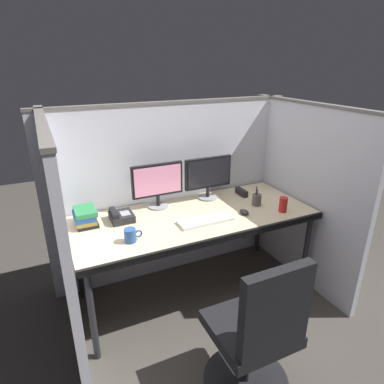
% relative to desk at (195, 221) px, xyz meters
% --- Properties ---
extents(ground_plane, '(8.00, 8.00, 0.00)m').
position_rel_desk_xyz_m(ground_plane, '(0.00, -0.29, -0.69)').
color(ground_plane, '#423D38').
extents(cubicle_partition_rear, '(2.21, 0.06, 1.57)m').
position_rel_desk_xyz_m(cubicle_partition_rear, '(0.00, 0.46, 0.10)').
color(cubicle_partition_rear, silver).
rests_on(cubicle_partition_rear, ground).
extents(cubicle_partition_left, '(0.06, 1.41, 1.57)m').
position_rel_desk_xyz_m(cubicle_partition_left, '(-0.99, -0.09, 0.10)').
color(cubicle_partition_left, silver).
rests_on(cubicle_partition_left, ground).
extents(cubicle_partition_right, '(0.06, 1.41, 1.57)m').
position_rel_desk_xyz_m(cubicle_partition_right, '(0.99, -0.09, 0.10)').
color(cubicle_partition_right, silver).
rests_on(cubicle_partition_right, ground).
extents(desk, '(1.90, 0.80, 0.74)m').
position_rel_desk_xyz_m(desk, '(0.00, 0.00, 0.00)').
color(desk, beige).
rests_on(desk, ground).
extents(office_chair, '(0.52, 0.52, 0.97)m').
position_rel_desk_xyz_m(office_chair, '(-0.10, -0.98, -0.33)').
color(office_chair, black).
rests_on(office_chair, ground).
extents(monitor_left, '(0.43, 0.17, 0.37)m').
position_rel_desk_xyz_m(monitor_left, '(-0.21, 0.29, 0.27)').
color(monitor_left, gray).
rests_on(monitor_left, desk).
extents(monitor_right, '(0.43, 0.17, 0.37)m').
position_rel_desk_xyz_m(monitor_right, '(0.26, 0.28, 0.27)').
color(monitor_right, gray).
rests_on(monitor_right, desk).
extents(keyboard_main, '(0.43, 0.15, 0.02)m').
position_rel_desk_xyz_m(keyboard_main, '(0.03, -0.12, 0.06)').
color(keyboard_main, silver).
rests_on(keyboard_main, desk).
extents(computer_mouse, '(0.06, 0.10, 0.04)m').
position_rel_desk_xyz_m(computer_mouse, '(0.37, -0.13, 0.07)').
color(computer_mouse, black).
rests_on(computer_mouse, desk).
extents(book_stack, '(0.16, 0.22, 0.13)m').
position_rel_desk_xyz_m(book_stack, '(-0.80, 0.22, 0.11)').
color(book_stack, black).
rests_on(book_stack, desk).
extents(pen_cup, '(0.08, 0.08, 0.17)m').
position_rel_desk_xyz_m(pen_cup, '(0.56, -0.03, 0.10)').
color(pen_cup, '#4C4742').
rests_on(pen_cup, desk).
extents(desk_phone, '(0.17, 0.19, 0.09)m').
position_rel_desk_xyz_m(desk_phone, '(-0.55, 0.17, 0.08)').
color(desk_phone, black).
rests_on(desk_phone, desk).
extents(coffee_mug, '(0.13, 0.08, 0.09)m').
position_rel_desk_xyz_m(coffee_mug, '(-0.57, -0.17, 0.10)').
color(coffee_mug, '#264C8C').
rests_on(coffee_mug, desk).
extents(red_stapler, '(0.04, 0.15, 0.06)m').
position_rel_desk_xyz_m(red_stapler, '(0.57, 0.22, 0.08)').
color(red_stapler, black).
rests_on(red_stapler, desk).
extents(soda_can, '(0.07, 0.07, 0.12)m').
position_rel_desk_xyz_m(soda_can, '(0.68, -0.23, 0.11)').
color(soda_can, red).
rests_on(soda_can, desk).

